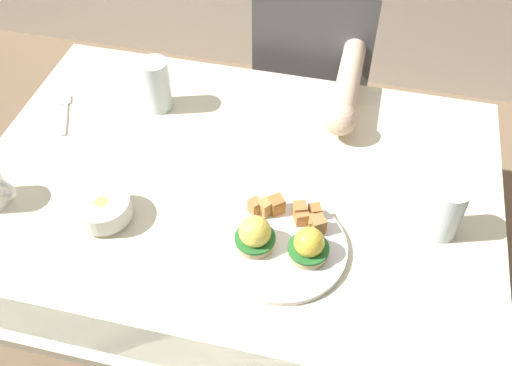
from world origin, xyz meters
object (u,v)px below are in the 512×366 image
water_glass_far (156,87)px  diner_person (313,71)px  eggs_benedict_plate (282,241)px  fork (65,112)px  water_glass_near (445,213)px  fruit_bowl (103,209)px  dining_table (233,220)px

water_glass_far → diner_person: size_ratio=0.12×
eggs_benedict_plate → fork: (-0.63, 0.29, -0.02)m
eggs_benedict_plate → water_glass_near: water_glass_near is taller
diner_person → water_glass_near: bearing=-59.1°
fruit_bowl → water_glass_near: (0.70, 0.13, 0.03)m
fruit_bowl → diner_person: (0.34, 0.74, -0.12)m
dining_table → water_glass_far: water_glass_far is taller
eggs_benedict_plate → fork: bearing=155.3°
fruit_bowl → fork: 0.38m
fruit_bowl → fork: (-0.24, 0.30, -0.03)m
fruit_bowl → water_glass_far: (-0.01, 0.38, 0.03)m
diner_person → fork: bearing=-142.8°
fork → fruit_bowl: bearing=-51.2°
dining_table → fruit_bowl: (-0.24, -0.14, 0.14)m
water_glass_far → diner_person: (0.35, 0.36, -0.15)m
eggs_benedict_plate → fruit_bowl: eggs_benedict_plate is taller
dining_table → water_glass_far: bearing=136.9°
fruit_bowl → fork: size_ratio=0.80×
dining_table → fork: size_ratio=8.02×
fork → dining_table: bearing=-18.3°
diner_person → dining_table: bearing=-98.9°
fruit_bowl → water_glass_near: bearing=10.5°
eggs_benedict_plate → fruit_bowl: (-0.39, -0.01, 0.00)m
water_glass_far → dining_table: bearing=-43.1°
water_glass_near → water_glass_far: size_ratio=0.94×
fruit_bowl → fork: bearing=128.8°
dining_table → fork: fork is taller
fork → diner_person: 0.73m
fruit_bowl → fork: fruit_bowl is taller
eggs_benedict_plate → diner_person: bearing=93.9°
dining_table → water_glass_near: 0.49m
dining_table → eggs_benedict_plate: eggs_benedict_plate is taller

